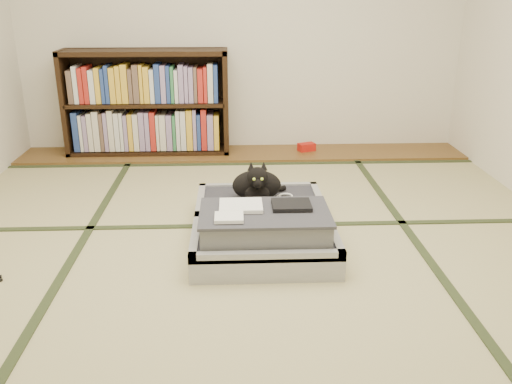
{
  "coord_description": "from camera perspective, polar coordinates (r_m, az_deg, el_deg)",
  "views": [
    {
      "loc": [
        -0.08,
        -2.77,
        1.42
      ],
      "look_at": [
        0.05,
        0.35,
        0.25
      ],
      "focal_mm": 38.0,
      "sensor_mm": 36.0,
      "label": 1
    }
  ],
  "objects": [
    {
      "name": "suitcase",
      "position": [
        3.21,
        0.69,
        -3.53
      ],
      "size": [
        0.81,
        1.07,
        0.32
      ],
      "color": "#A4A4A9",
      "rests_on": "floor"
    },
    {
      "name": "cable_coil",
      "position": [
        3.49,
        3.07,
        -0.53
      ],
      "size": [
        0.11,
        0.11,
        0.03
      ],
      "color": "white",
      "rests_on": "suitcase"
    },
    {
      "name": "bookcase",
      "position": [
        4.99,
        -11.38,
        8.98
      ],
      "size": [
        1.45,
        0.33,
        0.93
      ],
      "color": "black",
      "rests_on": "wood_strip"
    },
    {
      "name": "red_item",
      "position": [
        5.03,
        5.34,
        4.74
      ],
      "size": [
        0.17,
        0.14,
        0.07
      ],
      "primitive_type": "cube",
      "rotation": [
        0.0,
        0.0,
        0.35
      ],
      "color": "red",
      "rests_on": "wood_strip"
    },
    {
      "name": "wood_strip",
      "position": [
        4.97,
        -1.38,
        4.09
      ],
      "size": [
        4.0,
        0.5,
        0.02
      ],
      "primitive_type": "cube",
      "color": "brown",
      "rests_on": "ground"
    },
    {
      "name": "floor",
      "position": [
        3.11,
        -0.65,
        -6.6
      ],
      "size": [
        4.5,
        4.5,
        0.0
      ],
      "primitive_type": "plane",
      "color": "tan",
      "rests_on": "ground"
    },
    {
      "name": "cat",
      "position": [
        3.42,
        0.12,
        0.74
      ],
      "size": [
        0.36,
        0.36,
        0.29
      ],
      "color": "black",
      "rests_on": "suitcase"
    },
    {
      "name": "tatami_borders",
      "position": [
        3.56,
        -0.9,
        -2.91
      ],
      "size": [
        4.0,
        4.5,
        0.01
      ],
      "color": "#2D381E",
      "rests_on": "ground"
    }
  ]
}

